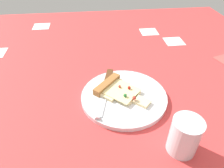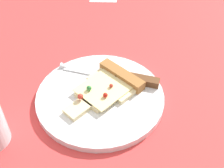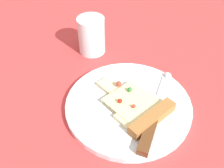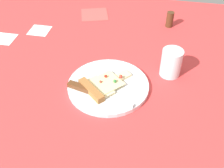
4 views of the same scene
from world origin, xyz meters
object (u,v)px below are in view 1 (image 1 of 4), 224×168
at_px(pizza_slice, 118,90).
at_px(drinking_glass, 184,136).
at_px(plate, 124,96).
at_px(knife, 106,87).

relative_size(pizza_slice, drinking_glass, 1.76).
distance_m(plate, drinking_glass, 0.24).
relative_size(plate, pizza_slice, 1.56).
xyz_separation_m(pizza_slice, drinking_glass, (0.22, 0.13, 0.03)).
xyz_separation_m(plate, drinking_glass, (0.21, 0.11, 0.04)).
relative_size(knife, drinking_glass, 2.31).
height_order(pizza_slice, knife, pizza_slice).
xyz_separation_m(plate, pizza_slice, (-0.02, -0.02, 0.02)).
height_order(knife, drinking_glass, drinking_glass).
bearing_deg(plate, knife, -125.45).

